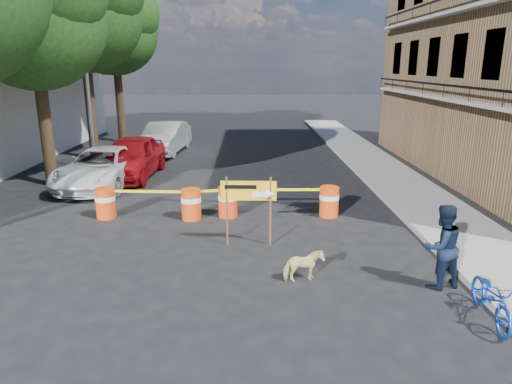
{
  "coord_description": "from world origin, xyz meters",
  "views": [
    {
      "loc": [
        0.56,
        -9.71,
        4.35
      ],
      "look_at": [
        0.75,
        1.21,
        1.3
      ],
      "focal_mm": 32.0,
      "sensor_mm": 36.0,
      "label": 1
    }
  ],
  "objects_px": {
    "detour_sign": "(255,196)",
    "suv_white": "(103,167)",
    "barrel_far_left": "(105,202)",
    "barrel_mid_right": "(228,201)",
    "pedestrian": "(442,247)",
    "sedan_red": "(131,157)",
    "barrel_far_right": "(329,201)",
    "dog": "(303,266)",
    "bicycle": "(495,277)",
    "barrel_mid_left": "(191,204)",
    "sedan_silver": "(165,138)"
  },
  "relations": [
    {
      "from": "detour_sign",
      "to": "suv_white",
      "type": "bearing_deg",
      "value": 135.7
    },
    {
      "from": "barrel_far_left",
      "to": "barrel_mid_right",
      "type": "bearing_deg",
      "value": 0.97
    },
    {
      "from": "detour_sign",
      "to": "barrel_far_left",
      "type": "bearing_deg",
      "value": 155.99
    },
    {
      "from": "barrel_mid_right",
      "to": "pedestrian",
      "type": "xyz_separation_m",
      "value": [
        4.43,
        -4.54,
        0.4
      ]
    },
    {
      "from": "barrel_mid_right",
      "to": "sedan_red",
      "type": "relative_size",
      "value": 0.19
    },
    {
      "from": "barrel_far_left",
      "to": "barrel_far_right",
      "type": "height_order",
      "value": "same"
    },
    {
      "from": "suv_white",
      "to": "dog",
      "type": "bearing_deg",
      "value": -43.45
    },
    {
      "from": "barrel_far_right",
      "to": "suv_white",
      "type": "distance_m",
      "value": 8.59
    },
    {
      "from": "bicycle",
      "to": "barrel_mid_left",
      "type": "bearing_deg",
      "value": 142.71
    },
    {
      "from": "pedestrian",
      "to": "detour_sign",
      "type": "bearing_deg",
      "value": -49.41
    },
    {
      "from": "barrel_mid_left",
      "to": "dog",
      "type": "distance_m",
      "value": 4.9
    },
    {
      "from": "detour_sign",
      "to": "sedan_red",
      "type": "xyz_separation_m",
      "value": [
        -4.82,
        7.27,
        -0.46
      ]
    },
    {
      "from": "sedan_silver",
      "to": "bicycle",
      "type": "bearing_deg",
      "value": -56.18
    },
    {
      "from": "barrel_mid_right",
      "to": "barrel_far_right",
      "type": "height_order",
      "value": "same"
    },
    {
      "from": "detour_sign",
      "to": "pedestrian",
      "type": "relative_size",
      "value": 1.0
    },
    {
      "from": "detour_sign",
      "to": "pedestrian",
      "type": "bearing_deg",
      "value": -29.45
    },
    {
      "from": "detour_sign",
      "to": "barrel_mid_left",
      "type": "bearing_deg",
      "value": 134.76
    },
    {
      "from": "barrel_far_left",
      "to": "barrel_mid_left",
      "type": "xyz_separation_m",
      "value": [
        2.52,
        -0.16,
        0.0
      ]
    },
    {
      "from": "suv_white",
      "to": "sedan_silver",
      "type": "bearing_deg",
      "value": 87.09
    },
    {
      "from": "sedan_silver",
      "to": "barrel_mid_right",
      "type": "bearing_deg",
      "value": -64.55
    },
    {
      "from": "dog",
      "to": "sedan_silver",
      "type": "xyz_separation_m",
      "value": [
        -5.34,
        14.4,
        0.44
      ]
    },
    {
      "from": "sedan_silver",
      "to": "dog",
      "type": "bearing_deg",
      "value": -63.73
    },
    {
      "from": "dog",
      "to": "barrel_far_right",
      "type": "bearing_deg",
      "value": -31.48
    },
    {
      "from": "barrel_mid_right",
      "to": "sedan_silver",
      "type": "bearing_deg",
      "value": 109.52
    },
    {
      "from": "barrel_mid_left",
      "to": "barrel_mid_right",
      "type": "xyz_separation_m",
      "value": [
        1.06,
        0.22,
        0.0
      ]
    },
    {
      "from": "barrel_far_right",
      "to": "bicycle",
      "type": "height_order",
      "value": "bicycle"
    },
    {
      "from": "barrel_far_left",
      "to": "suv_white",
      "type": "height_order",
      "value": "suv_white"
    },
    {
      "from": "barrel_far_right",
      "to": "dog",
      "type": "distance_m",
      "value": 4.4
    },
    {
      "from": "barrel_mid_right",
      "to": "bicycle",
      "type": "height_order",
      "value": "bicycle"
    },
    {
      "from": "pedestrian",
      "to": "suv_white",
      "type": "relative_size",
      "value": 0.35
    },
    {
      "from": "dog",
      "to": "barrel_far_left",
      "type": "bearing_deg",
      "value": 36.93
    },
    {
      "from": "barrel_far_right",
      "to": "detour_sign",
      "type": "relative_size",
      "value": 0.51
    },
    {
      "from": "barrel_mid_right",
      "to": "detour_sign",
      "type": "bearing_deg",
      "value": -70.98
    },
    {
      "from": "pedestrian",
      "to": "suv_white",
      "type": "bearing_deg",
      "value": -59.11
    },
    {
      "from": "bicycle",
      "to": "sedan_red",
      "type": "distance_m",
      "value": 14.0
    },
    {
      "from": "dog",
      "to": "suv_white",
      "type": "height_order",
      "value": "suv_white"
    },
    {
      "from": "detour_sign",
      "to": "dog",
      "type": "distance_m",
      "value": 2.4
    },
    {
      "from": "barrel_far_right",
      "to": "sedan_red",
      "type": "bearing_deg",
      "value": 144.35
    },
    {
      "from": "bicycle",
      "to": "dog",
      "type": "height_order",
      "value": "bicycle"
    },
    {
      "from": "sedan_red",
      "to": "barrel_far_left",
      "type": "bearing_deg",
      "value": -81.36
    },
    {
      "from": "barrel_mid_left",
      "to": "detour_sign",
      "type": "distance_m",
      "value": 2.85
    },
    {
      "from": "detour_sign",
      "to": "dog",
      "type": "relative_size",
      "value": 2.16
    },
    {
      "from": "barrel_mid_right",
      "to": "pedestrian",
      "type": "distance_m",
      "value": 6.36
    },
    {
      "from": "barrel_mid_left",
      "to": "suv_white",
      "type": "distance_m",
      "value": 5.37
    },
    {
      "from": "barrel_far_right",
      "to": "suv_white",
      "type": "height_order",
      "value": "suv_white"
    },
    {
      "from": "barrel_far_left",
      "to": "bicycle",
      "type": "relative_size",
      "value": 0.54
    },
    {
      "from": "barrel_mid_right",
      "to": "bicycle",
      "type": "distance_m",
      "value": 7.57
    },
    {
      "from": "detour_sign",
      "to": "pedestrian",
      "type": "height_order",
      "value": "detour_sign"
    },
    {
      "from": "barrel_far_right",
      "to": "detour_sign",
      "type": "height_order",
      "value": "detour_sign"
    },
    {
      "from": "barrel_mid_left",
      "to": "barrel_far_right",
      "type": "height_order",
      "value": "same"
    }
  ]
}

